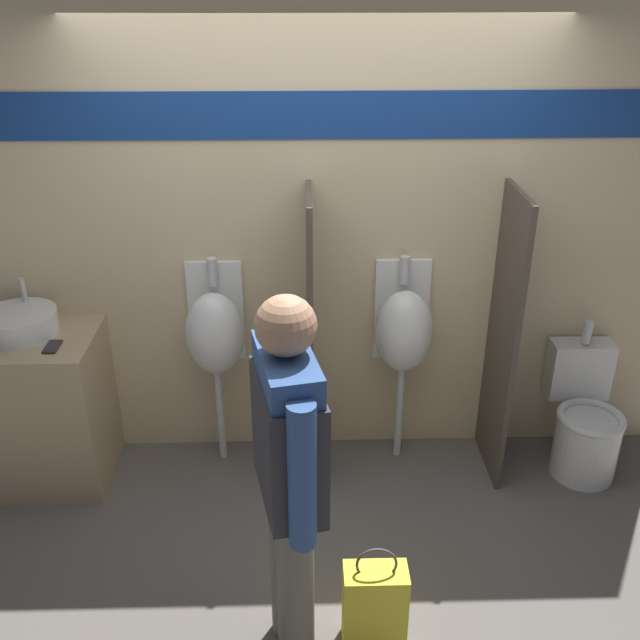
# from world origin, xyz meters

# --- Properties ---
(ground_plane) EXTENTS (16.00, 16.00, 0.00)m
(ground_plane) POSITION_xyz_m (0.00, 0.00, 0.00)
(ground_plane) COLOR #5B5651
(display_wall) EXTENTS (4.37, 0.07, 2.70)m
(display_wall) POSITION_xyz_m (0.00, 0.60, 1.36)
(display_wall) COLOR beige
(display_wall) RESTS_ON ground_plane
(sink_counter) EXTENTS (0.91, 0.57, 0.91)m
(sink_counter) POSITION_xyz_m (-1.68, 0.28, 0.45)
(sink_counter) COLOR tan
(sink_counter) RESTS_ON ground_plane
(sink_basin) EXTENTS (0.41, 0.41, 0.26)m
(sink_basin) POSITION_xyz_m (-1.63, 0.34, 0.97)
(sink_basin) COLOR silver
(sink_basin) RESTS_ON sink_counter
(cell_phone) EXTENTS (0.07, 0.14, 0.01)m
(cell_phone) POSITION_xyz_m (-1.40, 0.17, 0.91)
(cell_phone) COLOR #232328
(cell_phone) RESTS_ON sink_counter
(divider_near_counter) EXTENTS (0.03, 0.50, 1.68)m
(divider_near_counter) POSITION_xyz_m (-0.05, 0.32, 0.84)
(divider_near_counter) COLOR #4C4238
(divider_near_counter) RESTS_ON ground_plane
(divider_mid) EXTENTS (0.03, 0.50, 1.68)m
(divider_mid) POSITION_xyz_m (1.02, 0.32, 0.84)
(divider_mid) COLOR #4C4238
(divider_mid) RESTS_ON ground_plane
(urinal_near_counter) EXTENTS (0.33, 0.29, 1.26)m
(urinal_near_counter) POSITION_xyz_m (-0.59, 0.44, 0.84)
(urinal_near_counter) COLOR silver
(urinal_near_counter) RESTS_ON ground_plane
(urinal_far) EXTENTS (0.33, 0.29, 1.26)m
(urinal_far) POSITION_xyz_m (0.48, 0.44, 0.84)
(urinal_far) COLOR silver
(urinal_far) RESTS_ON ground_plane
(toilet) EXTENTS (0.38, 0.55, 0.88)m
(toilet) POSITION_xyz_m (1.55, 0.28, 0.30)
(toilet) COLOR silver
(toilet) RESTS_ON ground_plane
(person_in_vest) EXTENTS (0.30, 0.58, 1.69)m
(person_in_vest) POSITION_xyz_m (-0.15, -0.94, 0.98)
(person_in_vest) COLOR #666056
(person_in_vest) RESTS_ON ground_plane
(shopping_bag) EXTENTS (0.27, 0.15, 0.55)m
(shopping_bag) POSITION_xyz_m (0.21, -0.95, 0.22)
(shopping_bag) COLOR yellow
(shopping_bag) RESTS_ON ground_plane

